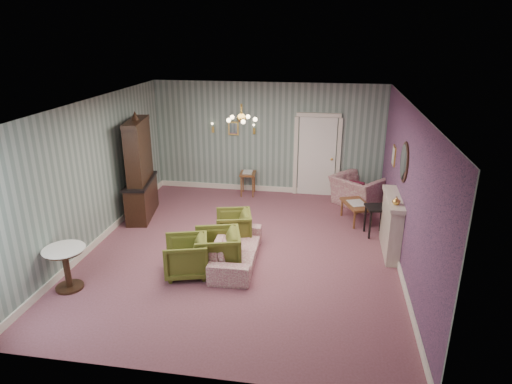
% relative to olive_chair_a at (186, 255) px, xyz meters
% --- Properties ---
extents(floor, '(7.00, 7.00, 0.00)m').
position_rel_olive_chair_a_xyz_m(floor, '(0.82, 1.07, -0.38)').
color(floor, '#7F4957').
rests_on(floor, ground).
extents(ceiling, '(7.00, 7.00, 0.00)m').
position_rel_olive_chair_a_xyz_m(ceiling, '(0.82, 1.07, 2.52)').
color(ceiling, white).
rests_on(ceiling, ground).
extents(wall_back, '(6.00, 0.00, 6.00)m').
position_rel_olive_chair_a_xyz_m(wall_back, '(0.82, 4.57, 1.07)').
color(wall_back, slate).
rests_on(wall_back, ground).
extents(wall_front, '(6.00, 0.00, 6.00)m').
position_rel_olive_chair_a_xyz_m(wall_front, '(0.82, -2.43, 1.07)').
color(wall_front, slate).
rests_on(wall_front, ground).
extents(wall_left, '(0.00, 7.00, 7.00)m').
position_rel_olive_chair_a_xyz_m(wall_left, '(-2.18, 1.07, 1.07)').
color(wall_left, slate).
rests_on(wall_left, ground).
extents(wall_right, '(0.00, 7.00, 7.00)m').
position_rel_olive_chair_a_xyz_m(wall_right, '(3.82, 1.07, 1.07)').
color(wall_right, slate).
rests_on(wall_right, ground).
extents(wall_right_floral, '(0.00, 7.00, 7.00)m').
position_rel_olive_chair_a_xyz_m(wall_right_floral, '(3.81, 1.07, 1.07)').
color(wall_right_floral, '#A1507D').
rests_on(wall_right_floral, ground).
extents(door, '(1.12, 0.12, 2.16)m').
position_rel_olive_chair_a_xyz_m(door, '(2.12, 4.53, 0.70)').
color(door, white).
rests_on(door, floor).
extents(olive_chair_a, '(0.88, 0.91, 0.77)m').
position_rel_olive_chair_a_xyz_m(olive_chair_a, '(0.00, 0.00, 0.00)').
color(olive_chair_a, brown).
rests_on(olive_chair_a, floor).
extents(olive_chair_b, '(0.94, 0.97, 0.82)m').
position_rel_olive_chair_a_xyz_m(olive_chair_b, '(0.51, 0.26, 0.03)').
color(olive_chair_b, brown).
rests_on(olive_chair_b, floor).
extents(olive_chair_c, '(0.80, 0.84, 0.72)m').
position_rel_olive_chair_a_xyz_m(olive_chair_c, '(0.56, 1.43, -0.02)').
color(olive_chair_c, brown).
rests_on(olive_chair_c, floor).
extents(sofa_chintz, '(0.61, 1.90, 0.74)m').
position_rel_olive_chair_a_xyz_m(sofa_chintz, '(0.80, 0.58, -0.02)').
color(sofa_chintz, '#8F3954').
rests_on(sofa_chintz, floor).
extents(wingback_chair, '(1.35, 1.31, 1.00)m').
position_rel_olive_chair_a_xyz_m(wingback_chair, '(3.18, 3.91, 0.12)').
color(wingback_chair, '#8F3954').
rests_on(wingback_chair, floor).
extents(dresser, '(0.75, 1.51, 2.41)m').
position_rel_olive_chair_a_xyz_m(dresser, '(-1.83, 2.41, 0.82)').
color(dresser, black).
rests_on(dresser, floor).
extents(fireplace, '(0.30, 1.40, 1.16)m').
position_rel_olive_chair_a_xyz_m(fireplace, '(3.68, 1.47, 0.20)').
color(fireplace, beige).
rests_on(fireplace, floor).
extents(mantel_vase, '(0.15, 0.15, 0.15)m').
position_rel_olive_chair_a_xyz_m(mantel_vase, '(3.66, 1.07, 0.85)').
color(mantel_vase, gold).
rests_on(mantel_vase, fireplace).
extents(oval_mirror, '(0.04, 0.76, 0.84)m').
position_rel_olive_chair_a_xyz_m(oval_mirror, '(3.78, 1.47, 1.47)').
color(oval_mirror, white).
rests_on(oval_mirror, wall_right).
extents(framed_print, '(0.04, 0.34, 0.42)m').
position_rel_olive_chair_a_xyz_m(framed_print, '(3.79, 2.82, 1.22)').
color(framed_print, gold).
rests_on(framed_print, wall_right).
extents(coffee_table, '(0.76, 0.99, 0.45)m').
position_rel_olive_chair_a_xyz_m(coffee_table, '(3.10, 2.88, -0.16)').
color(coffee_table, brown).
rests_on(coffee_table, floor).
extents(side_table_black, '(0.52, 0.52, 0.66)m').
position_rel_olive_chair_a_xyz_m(side_table_black, '(3.47, 2.20, -0.06)').
color(side_table_black, black).
rests_on(side_table_black, floor).
extents(pedestal_table, '(0.90, 0.90, 0.76)m').
position_rel_olive_chair_a_xyz_m(pedestal_table, '(-1.83, -0.78, -0.01)').
color(pedestal_table, black).
rests_on(pedestal_table, floor).
extents(nesting_table, '(0.43, 0.53, 0.66)m').
position_rel_olive_chair_a_xyz_m(nesting_table, '(0.36, 4.22, -0.06)').
color(nesting_table, brown).
rests_on(nesting_table, floor).
extents(gilt_mirror_back, '(0.28, 0.06, 0.36)m').
position_rel_olive_chair_a_xyz_m(gilt_mirror_back, '(-0.08, 4.53, 1.32)').
color(gilt_mirror_back, gold).
rests_on(gilt_mirror_back, wall_back).
extents(sconce_left, '(0.16, 0.12, 0.30)m').
position_rel_olive_chair_a_xyz_m(sconce_left, '(-0.63, 4.51, 1.32)').
color(sconce_left, gold).
rests_on(sconce_left, wall_back).
extents(sconce_right, '(0.16, 0.12, 0.30)m').
position_rel_olive_chair_a_xyz_m(sconce_right, '(0.47, 4.51, 1.32)').
color(sconce_right, gold).
rests_on(sconce_right, wall_back).
extents(chandelier, '(0.56, 0.56, 0.36)m').
position_rel_olive_chair_a_xyz_m(chandelier, '(0.82, 1.07, 2.25)').
color(chandelier, gold).
rests_on(chandelier, ceiling).
extents(burgundy_cushion, '(0.41, 0.28, 0.39)m').
position_rel_olive_chair_a_xyz_m(burgundy_cushion, '(3.13, 3.76, 0.10)').
color(burgundy_cushion, maroon).
rests_on(burgundy_cushion, wingback_chair).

